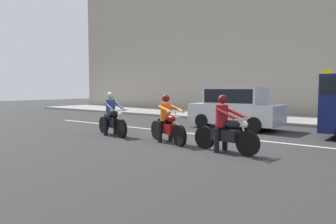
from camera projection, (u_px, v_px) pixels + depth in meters
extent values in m
plane|color=#2B2B2B|center=(203.00, 139.00, 10.88)|extent=(80.00, 80.00, 0.00)
cube|color=gray|center=(281.00, 119.00, 17.15)|extent=(40.00, 4.40, 0.14)
cube|color=#A89E8E|center=(302.00, 27.00, 19.41)|extent=(40.00, 1.40, 11.07)
cube|color=silver|center=(204.00, 135.00, 11.91)|extent=(18.00, 0.14, 0.01)
cylinder|color=black|center=(248.00, 143.00, 8.15)|extent=(0.67, 0.19, 0.66)
cylinder|color=black|center=(205.00, 137.00, 9.13)|extent=(0.67, 0.19, 0.66)
cylinder|color=silver|center=(244.00, 131.00, 8.21)|extent=(0.33, 0.09, 0.69)
cube|color=black|center=(225.00, 135.00, 8.63)|extent=(0.80, 0.37, 0.32)
ellipsoid|color=black|center=(232.00, 124.00, 8.45)|extent=(0.50, 0.29, 0.22)
cube|color=black|center=(220.00, 127.00, 8.74)|extent=(0.54, 0.30, 0.10)
cylinder|color=silver|center=(242.00, 119.00, 8.23)|extent=(0.12, 0.70, 0.04)
sphere|color=silver|center=(245.00, 124.00, 8.18)|extent=(0.17, 0.17, 0.17)
cylinder|color=silver|center=(219.00, 138.00, 8.96)|extent=(0.70, 0.15, 0.07)
cylinder|color=black|center=(217.00, 140.00, 8.60)|extent=(0.17, 0.17, 0.67)
cylinder|color=black|center=(225.00, 139.00, 8.88)|extent=(0.17, 0.17, 0.67)
cylinder|color=maroon|center=(222.00, 116.00, 8.68)|extent=(0.38, 0.38, 0.61)
cylinder|color=maroon|center=(227.00, 114.00, 8.29)|extent=(0.68, 0.17, 0.31)
cylinder|color=maroon|center=(236.00, 113.00, 8.60)|extent=(0.68, 0.17, 0.31)
sphere|color=tan|center=(223.00, 100.00, 8.63)|extent=(0.20, 0.20, 0.20)
sphere|color=#510F0F|center=(223.00, 99.00, 8.63)|extent=(0.25, 0.25, 0.25)
cylinder|color=black|center=(180.00, 136.00, 9.54)|extent=(0.64, 0.36, 0.64)
cylinder|color=black|center=(157.00, 130.00, 10.88)|extent=(0.64, 0.36, 0.64)
cylinder|color=silver|center=(178.00, 124.00, 9.62)|extent=(0.35, 0.19, 0.78)
cube|color=maroon|center=(167.00, 128.00, 10.20)|extent=(0.89, 0.59, 0.32)
ellipsoid|color=maroon|center=(171.00, 119.00, 9.98)|extent=(0.54, 0.41, 0.22)
cube|color=black|center=(165.00, 121.00, 10.34)|extent=(0.57, 0.42, 0.10)
cylinder|color=silver|center=(177.00, 112.00, 9.64)|extent=(0.31, 0.66, 0.04)
sphere|color=silver|center=(178.00, 116.00, 9.58)|extent=(0.17, 0.17, 0.17)
cylinder|color=silver|center=(167.00, 131.00, 10.55)|extent=(0.67, 0.34, 0.07)
cylinder|color=black|center=(160.00, 132.00, 10.23)|extent=(0.20, 0.20, 0.68)
cylinder|color=black|center=(171.00, 131.00, 10.43)|extent=(0.20, 0.20, 0.68)
cylinder|color=orange|center=(166.00, 112.00, 10.27)|extent=(0.45, 0.45, 0.58)
cylinder|color=orange|center=(165.00, 109.00, 9.84)|extent=(0.70, 0.37, 0.21)
cylinder|color=orange|center=(177.00, 109.00, 10.05)|extent=(0.70, 0.37, 0.21)
sphere|color=tan|center=(166.00, 99.00, 10.22)|extent=(0.20, 0.20, 0.20)
sphere|color=#510F0F|center=(166.00, 98.00, 10.21)|extent=(0.25, 0.25, 0.25)
cylinder|color=black|center=(121.00, 129.00, 11.17)|extent=(0.66, 0.29, 0.65)
cylinder|color=black|center=(104.00, 125.00, 12.35)|extent=(0.66, 0.29, 0.65)
cylinder|color=silver|center=(120.00, 119.00, 11.24)|extent=(0.33, 0.14, 0.71)
cube|color=black|center=(112.00, 123.00, 11.75)|extent=(0.85, 0.49, 0.32)
ellipsoid|color=black|center=(115.00, 114.00, 11.55)|extent=(0.53, 0.36, 0.22)
cube|color=black|center=(110.00, 116.00, 11.88)|extent=(0.57, 0.37, 0.10)
cylinder|color=silver|center=(119.00, 110.00, 11.27)|extent=(0.23, 0.68, 0.04)
sphere|color=silver|center=(120.00, 114.00, 11.21)|extent=(0.17, 0.17, 0.17)
cylinder|color=silver|center=(112.00, 125.00, 12.10)|extent=(0.69, 0.26, 0.07)
cylinder|color=black|center=(106.00, 126.00, 11.75)|extent=(0.19, 0.19, 0.70)
cylinder|color=black|center=(115.00, 125.00, 11.99)|extent=(0.19, 0.19, 0.70)
cylinder|color=navy|center=(111.00, 108.00, 11.81)|extent=(0.42, 0.42, 0.62)
cylinder|color=navy|center=(109.00, 107.00, 11.40)|extent=(0.70, 0.28, 0.33)
cylinder|color=navy|center=(120.00, 106.00, 11.66)|extent=(0.70, 0.28, 0.33)
sphere|color=tan|center=(111.00, 96.00, 11.76)|extent=(0.20, 0.20, 0.20)
sphere|color=#B7B7BC|center=(111.00, 96.00, 11.76)|extent=(0.25, 0.25, 0.25)
cube|color=#B2B5BA|center=(235.00, 114.00, 13.66)|extent=(3.87, 1.70, 0.84)
cube|color=#B2B5BA|center=(236.00, 96.00, 13.61)|extent=(2.40, 1.56, 0.72)
cube|color=black|center=(236.00, 96.00, 13.61)|extent=(2.21, 1.59, 0.58)
cylinder|color=black|center=(262.00, 123.00, 12.95)|extent=(0.64, 1.76, 0.64)
cylinder|color=black|center=(211.00, 120.00, 14.43)|extent=(0.64, 1.76, 0.64)
cylinder|color=gray|center=(326.00, 95.00, 15.88)|extent=(0.08, 0.08, 2.61)
cube|color=yellow|center=(327.00, 74.00, 15.78)|extent=(0.44, 0.03, 0.44)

